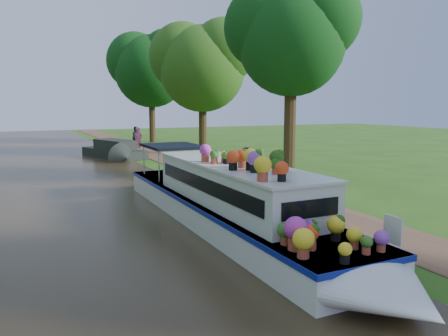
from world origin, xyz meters
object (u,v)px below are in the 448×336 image
(pedestrian_dark, at_px, (136,137))
(second_boat, at_px, (115,151))
(plant_boat, at_px, (234,200))
(sandwich_board, at_px, (307,193))
(pedestrian_pink, at_px, (138,140))

(pedestrian_dark, bearing_deg, second_boat, -133.84)
(plant_boat, bearing_deg, second_boat, 88.44)
(plant_boat, height_order, second_boat, plant_boat)
(plant_boat, xyz_separation_m, sandwich_board, (3.75, 1.72, -0.42))
(sandwich_board, bearing_deg, pedestrian_pink, 80.95)
(pedestrian_pink, bearing_deg, pedestrian_dark, 56.25)
(pedestrian_dark, bearing_deg, pedestrian_pink, -119.20)
(second_boat, distance_m, sandwich_board, 16.98)
(plant_boat, distance_m, pedestrian_pink, 21.27)
(sandwich_board, height_order, pedestrian_pink, pedestrian_pink)
(second_boat, height_order, sandwich_board, second_boat)
(plant_boat, bearing_deg, pedestrian_pink, 82.47)
(plant_boat, bearing_deg, pedestrian_dark, 81.91)
(sandwich_board, bearing_deg, plant_boat, -167.28)
(sandwich_board, distance_m, pedestrian_dark, 22.70)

